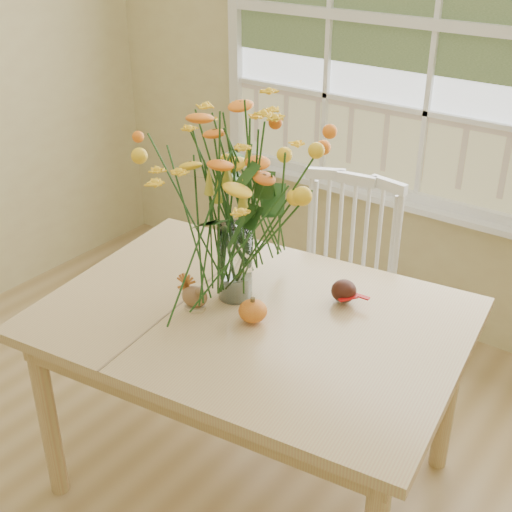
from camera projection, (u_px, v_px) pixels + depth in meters
The scene contains 8 objects.
wall_back at pixel (434, 69), 3.15m from camera, with size 4.00×0.02×2.70m, color #CEBE84.
window at pixel (436, 29), 3.03m from camera, with size 2.42×0.12×1.74m.
dining_table at pixel (253, 336), 2.42m from camera, with size 1.56×1.21×0.77m.
windsor_chair at pixel (342, 276), 3.07m from camera, with size 0.51×0.49×0.97m.
flower_vase at pixel (234, 191), 2.29m from camera, with size 0.58×0.58×0.69m.
pumpkin at pixel (253, 312), 2.32m from camera, with size 0.10×0.10×0.08m, color #D35518.
turkey_figurine at pixel (195, 297), 2.39m from camera, with size 0.11×0.09×0.12m.
dark_gourd at pixel (344, 292), 2.43m from camera, with size 0.13×0.10×0.08m.
Camera 1 is at (1.22, -0.80, 2.06)m, focal length 48.00 mm.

